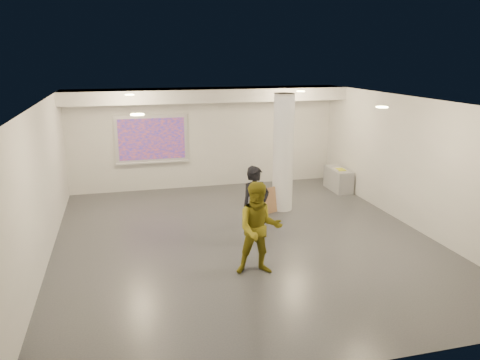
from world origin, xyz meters
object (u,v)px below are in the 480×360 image
object	(u,v)px
woman	(255,207)
column	(283,153)
man	(259,229)
credenza	(338,179)
projection_screen	(152,140)

from	to	relation	value
woman	column	bearing A→B (deg)	44.05
woman	man	xyz separation A→B (m)	(-0.29, -1.24, 0.01)
woman	credenza	bearing A→B (deg)	30.09
column	man	bearing A→B (deg)	-116.03
column	projection_screen	distance (m)	4.08
man	woman	bearing A→B (deg)	85.70
credenza	woman	size ratio (longest dim) A/B	0.65
column	credenza	world-z (taller)	column
projection_screen	credenza	world-z (taller)	projection_screen
column	man	distance (m)	3.84
credenza	woman	bearing A→B (deg)	-135.42
projection_screen	man	world-z (taller)	projection_screen
woman	man	bearing A→B (deg)	-116.96
credenza	column	bearing A→B (deg)	-149.36
column	man	xyz separation A→B (m)	(-1.66, -3.40, -0.63)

